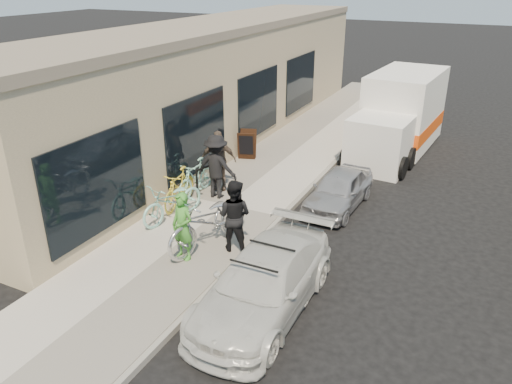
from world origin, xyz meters
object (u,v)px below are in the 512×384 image
(sedan_silver, at_px, (339,190))
(tandem_bike, at_px, (209,221))
(cruiser_bike_b, at_px, (173,201))
(cruiser_bike_c, at_px, (179,188))
(woman_rider, at_px, (183,227))
(man_standing, at_px, (234,216))
(sedan_white, at_px, (264,283))
(sandwich_board, at_px, (247,145))
(bystander_a, at_px, (217,167))
(moving_truck, at_px, (399,117))
(bike_rack, at_px, (204,178))
(bystander_b, at_px, (218,160))
(cruiser_bike_a, at_px, (196,178))

(sedan_silver, relative_size, tandem_bike, 1.24)
(cruiser_bike_b, height_order, cruiser_bike_c, cruiser_bike_c)
(tandem_bike, distance_m, woman_rider, 0.72)
(cruiser_bike_c, bearing_deg, man_standing, -37.01)
(tandem_bike, bearing_deg, sedan_white, -20.93)
(sandwich_board, distance_m, sedan_silver, 4.20)
(sedan_silver, xyz_separation_m, tandem_bike, (-1.88, -3.53, 0.27))
(woman_rider, xyz_separation_m, bystander_a, (-0.97, 3.09, 0.12))
(man_standing, bearing_deg, moving_truck, -106.20)
(woman_rider, bearing_deg, moving_truck, 88.33)
(bystander_a, bearing_deg, woman_rider, 104.85)
(moving_truck, relative_size, tandem_bike, 2.33)
(sedan_white, bearing_deg, moving_truck, 88.32)
(bike_rack, xyz_separation_m, tandem_bike, (1.59, -2.38, 0.14))
(woman_rider, height_order, cruiser_bike_b, woman_rider)
(sedan_white, height_order, bystander_b, bystander_b)
(sandwich_board, xyz_separation_m, sedan_white, (3.83, -6.82, -0.04))
(cruiser_bike_b, bearing_deg, sedan_white, -18.60)
(bike_rack, height_order, sedan_white, sedan_white)
(cruiser_bike_c, bearing_deg, sedan_silver, 21.84)
(tandem_bike, height_order, bystander_b, bystander_b)
(man_standing, height_order, cruiser_bike_b, man_standing)
(bike_rack, height_order, woman_rider, woman_rider)
(bike_rack, height_order, tandem_bike, tandem_bike)
(bystander_a, xyz_separation_m, bystander_b, (-0.23, 0.49, -0.02))
(bike_rack, xyz_separation_m, woman_rider, (1.35, -3.05, 0.27))
(moving_truck, height_order, cruiser_bike_b, moving_truck)
(cruiser_bike_b, xyz_separation_m, bystander_a, (0.28, 1.66, 0.38))
(bike_rack, bearing_deg, cruiser_bike_c, -102.41)
(woman_rider, xyz_separation_m, cruiser_bike_c, (-1.55, 2.14, -0.25))
(tandem_bike, height_order, woman_rider, woman_rider)
(sedan_silver, relative_size, bystander_a, 1.69)
(woman_rider, relative_size, cruiser_bike_b, 0.80)
(sedan_white, xyz_separation_m, moving_truck, (0.32, 10.29, 0.60))
(cruiser_bike_a, distance_m, bystander_a, 0.71)
(cruiser_bike_c, bearing_deg, cruiser_bike_b, -74.93)
(sedan_white, bearing_deg, cruiser_bike_c, 143.31)
(bike_rack, height_order, cruiser_bike_c, cruiser_bike_c)
(moving_truck, distance_m, cruiser_bike_c, 8.53)
(sandwich_board, height_order, man_standing, man_standing)
(sedan_silver, xyz_separation_m, moving_truck, (0.43, 5.41, 0.68))
(man_standing, xyz_separation_m, cruiser_bike_b, (-2.05, 0.61, -0.32))
(cruiser_bike_a, bearing_deg, moving_truck, 59.78)
(bystander_b, bearing_deg, cruiser_bike_c, -130.80)
(man_standing, bearing_deg, bike_rack, -51.15)
(tandem_bike, height_order, man_standing, man_standing)
(sedan_white, height_order, cruiser_bike_c, sedan_white)
(bike_rack, xyz_separation_m, man_standing, (2.14, -2.23, 0.33))
(tandem_bike, height_order, bystander_a, bystander_a)
(sandwich_board, relative_size, man_standing, 0.57)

